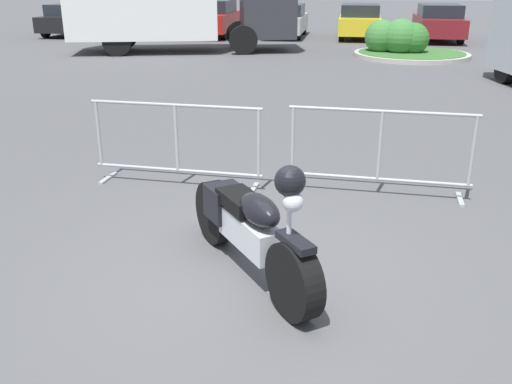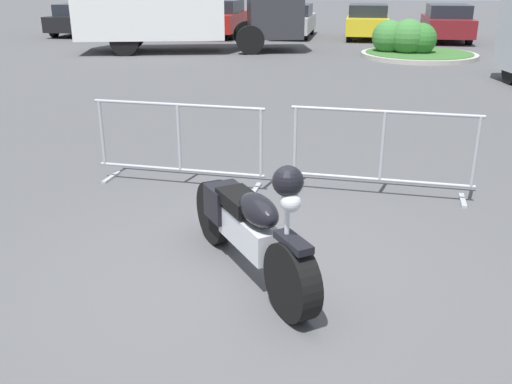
{
  "view_description": "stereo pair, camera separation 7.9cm",
  "coord_description": "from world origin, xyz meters",
  "px_view_note": "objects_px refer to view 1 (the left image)",
  "views": [
    {
      "loc": [
        0.75,
        -4.44,
        2.56
      ],
      "look_at": [
        0.07,
        0.52,
        0.65
      ],
      "focal_mm": 40.0,
      "sensor_mm": 36.0,
      "label": 1
    },
    {
      "loc": [
        0.83,
        -4.43,
        2.56
      ],
      "look_at": [
        0.07,
        0.52,
        0.65
      ],
      "focal_mm": 40.0,
      "sensor_mm": 36.0,
      "label": 2
    }
  ],
  "objects_px": {
    "crowd_barrier_far": "(379,151)",
    "parked_car_black": "(72,19)",
    "parked_car_silver": "(285,20)",
    "pedestrian": "(500,22)",
    "parked_car_red": "(213,18)",
    "box_truck": "(169,3)",
    "motorcycle": "(250,227)",
    "parked_car_tan": "(144,18)",
    "parked_car_yellow": "(360,21)",
    "parked_car_maroon": "(438,22)",
    "crowd_barrier_near": "(177,144)"
  },
  "relations": [
    {
      "from": "box_truck",
      "to": "parked_car_red",
      "type": "distance_m",
      "value": 5.66
    },
    {
      "from": "motorcycle",
      "to": "crowd_barrier_near",
      "type": "xyz_separation_m",
      "value": [
        -1.27,
        2.22,
        0.08
      ]
    },
    {
      "from": "parked_car_black",
      "to": "parked_car_yellow",
      "type": "relative_size",
      "value": 0.97
    },
    {
      "from": "crowd_barrier_far",
      "to": "pedestrian",
      "type": "relative_size",
      "value": 1.32
    },
    {
      "from": "parked_car_black",
      "to": "parked_car_red",
      "type": "relative_size",
      "value": 0.88
    },
    {
      "from": "parked_car_red",
      "to": "pedestrian",
      "type": "distance_m",
      "value": 11.7
    },
    {
      "from": "pedestrian",
      "to": "parked_car_black",
      "type": "bearing_deg",
      "value": -161.57
    },
    {
      "from": "pedestrian",
      "to": "crowd_barrier_near",
      "type": "bearing_deg",
      "value": -90.07
    },
    {
      "from": "crowd_barrier_near",
      "to": "parked_car_tan",
      "type": "bearing_deg",
      "value": 109.3
    },
    {
      "from": "crowd_barrier_far",
      "to": "parked_car_silver",
      "type": "distance_m",
      "value": 19.18
    },
    {
      "from": "parked_car_yellow",
      "to": "pedestrian",
      "type": "distance_m",
      "value": 5.72
    },
    {
      "from": "crowd_barrier_near",
      "to": "parked_car_maroon",
      "type": "xyz_separation_m",
      "value": [
        6.08,
        18.32,
        0.17
      ]
    },
    {
      "from": "parked_car_maroon",
      "to": "motorcycle",
      "type": "bearing_deg",
      "value": 168.52
    },
    {
      "from": "parked_car_silver",
      "to": "parked_car_maroon",
      "type": "bearing_deg",
      "value": -94.12
    },
    {
      "from": "parked_car_red",
      "to": "parked_car_maroon",
      "type": "height_order",
      "value": "parked_car_red"
    },
    {
      "from": "parked_car_tan",
      "to": "crowd_barrier_far",
      "type": "bearing_deg",
      "value": -152.46
    },
    {
      "from": "crowd_barrier_far",
      "to": "parked_car_yellow",
      "type": "relative_size",
      "value": 0.54
    },
    {
      "from": "box_truck",
      "to": "parked_car_black",
      "type": "height_order",
      "value": "box_truck"
    },
    {
      "from": "parked_car_red",
      "to": "parked_car_tan",
      "type": "bearing_deg",
      "value": 90.46
    },
    {
      "from": "parked_car_silver",
      "to": "pedestrian",
      "type": "bearing_deg",
      "value": -107.96
    },
    {
      "from": "motorcycle",
      "to": "parked_car_silver",
      "type": "distance_m",
      "value": 21.24
    },
    {
      "from": "crowd_barrier_near",
      "to": "crowd_barrier_far",
      "type": "height_order",
      "value": "same"
    },
    {
      "from": "crowd_barrier_far",
      "to": "pedestrian",
      "type": "distance_m",
      "value": 16.92
    },
    {
      "from": "parked_car_yellow",
      "to": "parked_car_maroon",
      "type": "height_order",
      "value": "parked_car_maroon"
    },
    {
      "from": "box_truck",
      "to": "parked_car_yellow",
      "type": "height_order",
      "value": "box_truck"
    },
    {
      "from": "parked_car_yellow",
      "to": "parked_car_maroon",
      "type": "relative_size",
      "value": 0.97
    },
    {
      "from": "box_truck",
      "to": "pedestrian",
      "type": "bearing_deg",
      "value": -0.01
    },
    {
      "from": "box_truck",
      "to": "pedestrian",
      "type": "xyz_separation_m",
      "value": [
        11.71,
        2.77,
        -0.72
      ]
    },
    {
      "from": "crowd_barrier_near",
      "to": "box_truck",
      "type": "bearing_deg",
      "value": 106.0
    },
    {
      "from": "motorcycle",
      "to": "parked_car_tan",
      "type": "xyz_separation_m",
      "value": [
        -7.89,
        21.15,
        0.28
      ]
    },
    {
      "from": "parked_car_yellow",
      "to": "parked_car_black",
      "type": "bearing_deg",
      "value": 93.39
    },
    {
      "from": "motorcycle",
      "to": "parked_car_black",
      "type": "distance_m",
      "value": 23.44
    },
    {
      "from": "motorcycle",
      "to": "parked_car_silver",
      "type": "bearing_deg",
      "value": 149.2
    },
    {
      "from": "parked_car_tan",
      "to": "parked_car_maroon",
      "type": "height_order",
      "value": "parked_car_tan"
    },
    {
      "from": "parked_car_silver",
      "to": "pedestrian",
      "type": "height_order",
      "value": "pedestrian"
    },
    {
      "from": "parked_car_red",
      "to": "parked_car_maroon",
      "type": "bearing_deg",
      "value": -91.52
    },
    {
      "from": "crowd_barrier_far",
      "to": "parked_car_black",
      "type": "relative_size",
      "value": 0.55
    },
    {
      "from": "crowd_barrier_far",
      "to": "parked_car_black",
      "type": "distance_m",
      "value": 22.19
    },
    {
      "from": "parked_car_maroon",
      "to": "pedestrian",
      "type": "height_order",
      "value": "pedestrian"
    },
    {
      "from": "parked_car_red",
      "to": "crowd_barrier_far",
      "type": "bearing_deg",
      "value": -160.69
    },
    {
      "from": "parked_car_silver",
      "to": "parked_car_red",
      "type": "bearing_deg",
      "value": 93.71
    },
    {
      "from": "parked_car_black",
      "to": "parked_car_maroon",
      "type": "bearing_deg",
      "value": -88.74
    },
    {
      "from": "crowd_barrier_far",
      "to": "crowd_barrier_near",
      "type": "bearing_deg",
      "value": 180.0
    },
    {
      "from": "parked_car_black",
      "to": "parked_car_red",
      "type": "height_order",
      "value": "parked_car_red"
    },
    {
      "from": "parked_car_black",
      "to": "motorcycle",
      "type": "bearing_deg",
      "value": -150.1
    },
    {
      "from": "crowd_barrier_near",
      "to": "pedestrian",
      "type": "height_order",
      "value": "pedestrian"
    },
    {
      "from": "pedestrian",
      "to": "parked_car_yellow",
      "type": "bearing_deg",
      "value": 177.13
    },
    {
      "from": "crowd_barrier_far",
      "to": "parked_car_tan",
      "type": "relative_size",
      "value": 0.5
    },
    {
      "from": "crowd_barrier_far",
      "to": "box_truck",
      "type": "bearing_deg",
      "value": 115.52
    },
    {
      "from": "motorcycle",
      "to": "box_truck",
      "type": "height_order",
      "value": "box_truck"
    }
  ]
}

